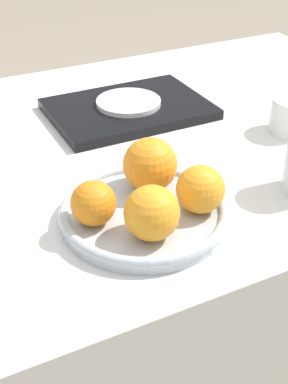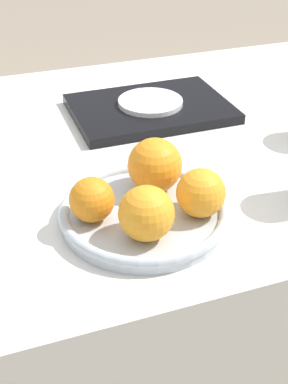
{
  "view_description": "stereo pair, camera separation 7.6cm",
  "coord_description": "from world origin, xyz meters",
  "px_view_note": "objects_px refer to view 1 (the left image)",
  "views": [
    {
      "loc": [
        -0.35,
        -0.81,
        1.19
      ],
      "look_at": [
        -0.06,
        -0.24,
        0.77
      ],
      "focal_mm": 50.0,
      "sensor_mm": 36.0,
      "label": 1
    },
    {
      "loc": [
        -0.28,
        -0.84,
        1.19
      ],
      "look_at": [
        -0.06,
        -0.24,
        0.77
      ],
      "focal_mm": 50.0,
      "sensor_mm": 36.0,
      "label": 2
    }
  ],
  "objects_px": {
    "orange_2": "(93,203)",
    "side_plate": "(129,102)",
    "orange_0": "(150,165)",
    "orange_3": "(200,189)",
    "serving_tray": "(129,109)",
    "orange_1": "(152,213)",
    "fruit_platter": "(144,213)"
  },
  "relations": [
    {
      "from": "orange_2",
      "to": "side_plate",
      "type": "xyz_separation_m",
      "value": [
        0.21,
        0.34,
        -0.03
      ]
    },
    {
      "from": "fruit_platter",
      "to": "serving_tray",
      "type": "height_order",
      "value": "fruit_platter"
    },
    {
      "from": "orange_0",
      "to": "orange_2",
      "type": "distance_m",
      "value": 0.12
    },
    {
      "from": "orange_0",
      "to": "side_plate",
      "type": "xyz_separation_m",
      "value": [
        0.1,
        0.3,
        -0.03
      ]
    },
    {
      "from": "orange_0",
      "to": "serving_tray",
      "type": "relative_size",
      "value": 0.26
    },
    {
      "from": "side_plate",
      "to": "orange_2",
      "type": "bearing_deg",
      "value": -121.98
    },
    {
      "from": "orange_2",
      "to": "orange_3",
      "type": "xyz_separation_m",
      "value": [
        0.15,
        -0.04,
        0.0
      ]
    },
    {
      "from": "fruit_platter",
      "to": "side_plate",
      "type": "relative_size",
      "value": 1.89
    },
    {
      "from": "orange_1",
      "to": "orange_3",
      "type": "xyz_separation_m",
      "value": [
        0.09,
        0.02,
        -0.0
      ]
    },
    {
      "from": "fruit_platter",
      "to": "side_plate",
      "type": "bearing_deg",
      "value": 68.35
    },
    {
      "from": "serving_tray",
      "to": "orange_1",
      "type": "bearing_deg",
      "value": -110.95
    },
    {
      "from": "orange_0",
      "to": "orange_1",
      "type": "distance_m",
      "value": 0.12
    },
    {
      "from": "serving_tray",
      "to": "orange_0",
      "type": "bearing_deg",
      "value": -109.03
    },
    {
      "from": "serving_tray",
      "to": "side_plate",
      "type": "xyz_separation_m",
      "value": [
        0.0,
        0.0,
        0.02
      ]
    },
    {
      "from": "orange_1",
      "to": "orange_3",
      "type": "bearing_deg",
      "value": 15.06
    },
    {
      "from": "orange_3",
      "to": "orange_1",
      "type": "bearing_deg",
      "value": -164.94
    },
    {
      "from": "orange_2",
      "to": "side_plate",
      "type": "height_order",
      "value": "orange_2"
    },
    {
      "from": "fruit_platter",
      "to": "orange_3",
      "type": "relative_size",
      "value": 3.53
    },
    {
      "from": "fruit_platter",
      "to": "serving_tray",
      "type": "relative_size",
      "value": 0.79
    },
    {
      "from": "orange_1",
      "to": "orange_3",
      "type": "distance_m",
      "value": 0.09
    },
    {
      "from": "serving_tray",
      "to": "side_plate",
      "type": "height_order",
      "value": "side_plate"
    },
    {
      "from": "orange_0",
      "to": "side_plate",
      "type": "distance_m",
      "value": 0.32
    },
    {
      "from": "fruit_platter",
      "to": "orange_0",
      "type": "bearing_deg",
      "value": 54.81
    },
    {
      "from": "orange_1",
      "to": "fruit_platter",
      "type": "bearing_deg",
      "value": 73.33
    },
    {
      "from": "orange_2",
      "to": "orange_3",
      "type": "height_order",
      "value": "orange_3"
    },
    {
      "from": "fruit_platter",
      "to": "side_plate",
      "type": "height_order",
      "value": "side_plate"
    },
    {
      "from": "serving_tray",
      "to": "side_plate",
      "type": "distance_m",
      "value": 0.02
    },
    {
      "from": "serving_tray",
      "to": "side_plate",
      "type": "bearing_deg",
      "value": 90.0
    },
    {
      "from": "orange_2",
      "to": "orange_0",
      "type": "bearing_deg",
      "value": 21.87
    },
    {
      "from": "orange_2",
      "to": "side_plate",
      "type": "distance_m",
      "value": 0.4
    },
    {
      "from": "orange_1",
      "to": "orange_3",
      "type": "relative_size",
      "value": 1.08
    },
    {
      "from": "orange_0",
      "to": "orange_3",
      "type": "relative_size",
      "value": 1.18
    }
  ]
}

